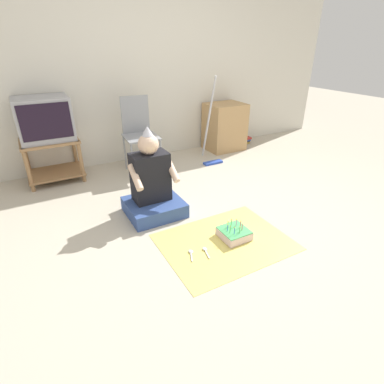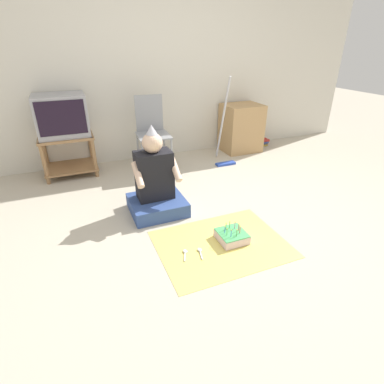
{
  "view_description": "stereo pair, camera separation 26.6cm",
  "coord_description": "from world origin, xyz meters",
  "px_view_note": "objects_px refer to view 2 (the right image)",
  "views": [
    {
      "loc": [
        -1.51,
        -1.86,
        1.56
      ],
      "look_at": [
        -0.37,
        0.23,
        0.35
      ],
      "focal_mm": 28.0,
      "sensor_mm": 36.0,
      "label": 1
    },
    {
      "loc": [
        -1.27,
        -1.97,
        1.56
      ],
      "look_at": [
        -0.37,
        0.23,
        0.35
      ],
      "focal_mm": 28.0,
      "sensor_mm": 36.0,
      "label": 2
    }
  ],
  "objects_px": {
    "tv": "(62,115)",
    "birthday_cake": "(232,236)",
    "folding_chair": "(152,128)",
    "person_seated": "(156,185)",
    "dust_mop": "(224,140)",
    "cardboard_box_stack": "(241,128)",
    "book_pile": "(262,142)"
  },
  "relations": [
    {
      "from": "tv",
      "to": "birthday_cake",
      "type": "height_order",
      "value": "tv"
    },
    {
      "from": "folding_chair",
      "to": "person_seated",
      "type": "relative_size",
      "value": 1.08
    },
    {
      "from": "person_seated",
      "to": "dust_mop",
      "type": "bearing_deg",
      "value": 36.41
    },
    {
      "from": "cardboard_box_stack",
      "to": "birthday_cake",
      "type": "bearing_deg",
      "value": -122.04
    },
    {
      "from": "folding_chair",
      "to": "cardboard_box_stack",
      "type": "distance_m",
      "value": 1.48
    },
    {
      "from": "tv",
      "to": "book_pile",
      "type": "bearing_deg",
      "value": 0.91
    },
    {
      "from": "folding_chair",
      "to": "birthday_cake",
      "type": "xyz_separation_m",
      "value": [
        0.17,
        -1.87,
        -0.5
      ]
    },
    {
      "from": "dust_mop",
      "to": "book_pile",
      "type": "bearing_deg",
      "value": 25.58
    },
    {
      "from": "cardboard_box_stack",
      "to": "book_pile",
      "type": "bearing_deg",
      "value": 8.0
    },
    {
      "from": "cardboard_box_stack",
      "to": "dust_mop",
      "type": "bearing_deg",
      "value": -141.76
    },
    {
      "from": "dust_mop",
      "to": "birthday_cake",
      "type": "distance_m",
      "value": 1.87
    },
    {
      "from": "book_pile",
      "to": "person_seated",
      "type": "xyz_separation_m",
      "value": [
        -2.2,
        -1.38,
        0.23
      ]
    },
    {
      "from": "tv",
      "to": "dust_mop",
      "type": "height_order",
      "value": "dust_mop"
    },
    {
      "from": "book_pile",
      "to": "dust_mop",
      "type": "bearing_deg",
      "value": -154.42
    },
    {
      "from": "folding_chair",
      "to": "dust_mop",
      "type": "xyz_separation_m",
      "value": [
        0.96,
        -0.2,
        -0.21
      ]
    },
    {
      "from": "tv",
      "to": "birthday_cake",
      "type": "bearing_deg",
      "value": -60.01
    },
    {
      "from": "dust_mop",
      "to": "cardboard_box_stack",
      "type": "bearing_deg",
      "value": 38.24
    },
    {
      "from": "tv",
      "to": "dust_mop",
      "type": "xyz_separation_m",
      "value": [
        1.99,
        -0.41,
        -0.42
      ]
    },
    {
      "from": "folding_chair",
      "to": "birthday_cake",
      "type": "height_order",
      "value": "folding_chair"
    },
    {
      "from": "folding_chair",
      "to": "cardboard_box_stack",
      "type": "bearing_deg",
      "value": 7.78
    },
    {
      "from": "tv",
      "to": "birthday_cake",
      "type": "distance_m",
      "value": 2.51
    },
    {
      "from": "book_pile",
      "to": "birthday_cake",
      "type": "height_order",
      "value": "birthday_cake"
    },
    {
      "from": "folding_chair",
      "to": "dust_mop",
      "type": "bearing_deg",
      "value": -11.57
    },
    {
      "from": "dust_mop",
      "to": "book_pile",
      "type": "height_order",
      "value": "dust_mop"
    },
    {
      "from": "folding_chair",
      "to": "person_seated",
      "type": "bearing_deg",
      "value": -104.45
    },
    {
      "from": "book_pile",
      "to": "folding_chair",
      "type": "bearing_deg",
      "value": -172.17
    },
    {
      "from": "cardboard_box_stack",
      "to": "person_seated",
      "type": "distance_m",
      "value": 2.19
    },
    {
      "from": "person_seated",
      "to": "tv",
      "type": "bearing_deg",
      "value": 119.45
    },
    {
      "from": "cardboard_box_stack",
      "to": "book_pile",
      "type": "distance_m",
      "value": 0.55
    },
    {
      "from": "person_seated",
      "to": "folding_chair",
      "type": "bearing_deg",
      "value": 75.55
    },
    {
      "from": "tv",
      "to": "book_pile",
      "type": "distance_m",
      "value": 3.04
    },
    {
      "from": "tv",
      "to": "dust_mop",
      "type": "relative_size",
      "value": 0.5
    }
  ]
}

